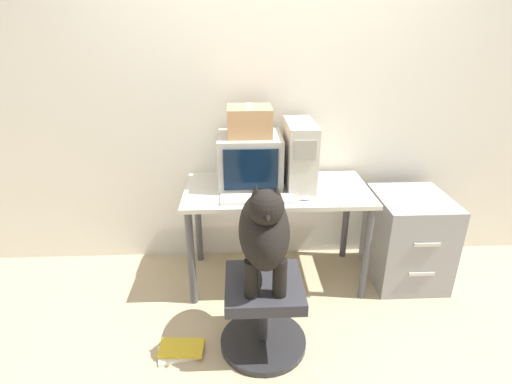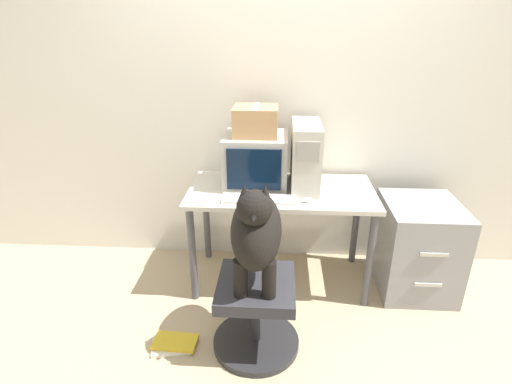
% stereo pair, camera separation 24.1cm
% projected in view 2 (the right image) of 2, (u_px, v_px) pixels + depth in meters
% --- Properties ---
extents(ground_plane, '(12.00, 12.00, 0.00)m').
position_uv_depth(ground_plane, '(279.00, 305.00, 2.73)').
color(ground_plane, tan).
extents(wall_back, '(8.00, 0.05, 2.60)m').
position_uv_depth(wall_back, '(284.00, 95.00, 2.86)').
color(wall_back, silver).
rests_on(wall_back, ground_plane).
extents(desk, '(1.27, 0.64, 0.73)m').
position_uv_depth(desk, '(281.00, 202.00, 2.77)').
color(desk, beige).
rests_on(desk, ground_plane).
extents(crt_monitor, '(0.43, 0.40, 0.35)m').
position_uv_depth(crt_monitor, '(256.00, 160.00, 2.76)').
color(crt_monitor, '#B7B2A8').
rests_on(crt_monitor, desk).
extents(pc_tower, '(0.19, 0.44, 0.45)m').
position_uv_depth(pc_tower, '(305.00, 156.00, 2.69)').
color(pc_tower, beige).
rests_on(pc_tower, desk).
extents(keyboard, '(0.47, 0.14, 0.03)m').
position_uv_depth(keyboard, '(259.00, 199.00, 2.55)').
color(keyboard, silver).
rests_on(keyboard, desk).
extents(computer_mouse, '(0.07, 0.04, 0.03)m').
position_uv_depth(computer_mouse, '(307.00, 200.00, 2.53)').
color(computer_mouse, silver).
rests_on(computer_mouse, desk).
extents(office_chair, '(0.51, 0.51, 0.45)m').
position_uv_depth(office_chair, '(256.00, 312.00, 2.31)').
color(office_chair, '#262628').
rests_on(office_chair, ground_plane).
extents(dog, '(0.27, 0.52, 0.63)m').
position_uv_depth(dog, '(256.00, 230.00, 2.09)').
color(dog, black).
rests_on(dog, office_chair).
extents(filing_cabinet, '(0.50, 0.57, 0.66)m').
position_uv_depth(filing_cabinet, '(417.00, 247.00, 2.81)').
color(filing_cabinet, gray).
rests_on(filing_cabinet, ground_plane).
extents(cardboard_box, '(0.29, 0.27, 0.19)m').
position_uv_depth(cardboard_box, '(256.00, 121.00, 2.65)').
color(cardboard_box, tan).
rests_on(cardboard_box, crt_monitor).
extents(book_stack_floor, '(0.28, 0.19, 0.04)m').
position_uv_depth(book_stack_floor, '(174.00, 344.00, 2.38)').
color(book_stack_floor, silver).
rests_on(book_stack_floor, ground_plane).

